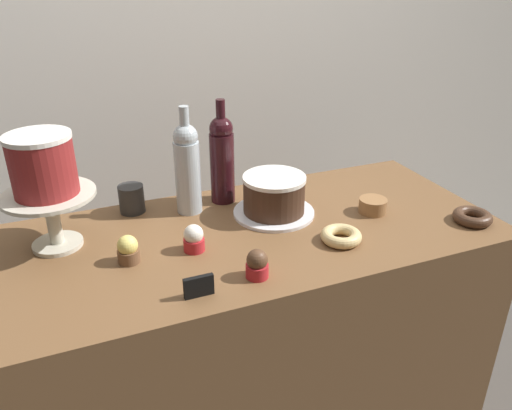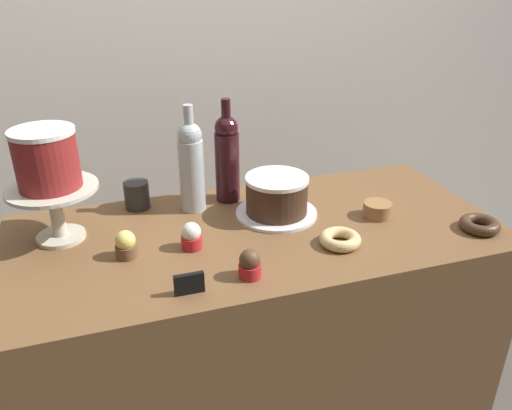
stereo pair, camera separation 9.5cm
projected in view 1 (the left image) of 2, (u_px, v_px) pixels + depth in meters
back_wall at (171, 44)px, 2.01m from camera, size 6.00×0.05×2.60m
display_counter at (256, 354)px, 1.64m from camera, size 1.39×0.63×0.91m
cake_stand_pedestal at (51, 210)px, 1.32m from camera, size 0.24×0.24×0.16m
white_layer_cake at (42, 164)px, 1.26m from camera, size 0.16×0.16×0.16m
silver_serving_platter at (274, 212)px, 1.53m from camera, size 0.24×0.24×0.01m
chocolate_round_cake at (274, 194)px, 1.50m from camera, size 0.19×0.19×0.11m
wine_bottle_clear at (187, 167)px, 1.49m from camera, size 0.08×0.08×0.33m
wine_bottle_dark_red at (222, 158)px, 1.55m from camera, size 0.08×0.08×0.33m
cupcake_vanilla at (194, 239)px, 1.33m from camera, size 0.06×0.06×0.07m
cupcake_chocolate at (257, 264)px, 1.22m from camera, size 0.06×0.06×0.07m
cupcake_lemon at (128, 250)px, 1.28m from camera, size 0.06×0.06×0.07m
donut_chocolate at (472, 217)px, 1.48m from camera, size 0.11×0.11×0.03m
donut_glazed at (341, 236)px, 1.38m from camera, size 0.11×0.11×0.03m
cookie_stack at (373, 206)px, 1.53m from camera, size 0.08×0.08×0.04m
price_sign_chalkboard at (199, 286)px, 1.15m from camera, size 0.07×0.01×0.05m
coffee_cup_ceramic at (132, 199)px, 1.53m from camera, size 0.08×0.08×0.08m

